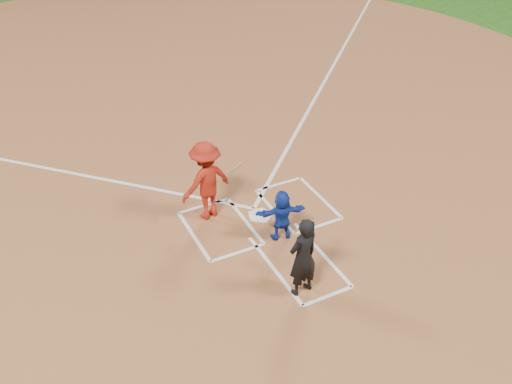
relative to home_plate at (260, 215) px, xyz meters
name	(u,v)px	position (x,y,z in m)	size (l,w,h in m)	color
ground	(260,216)	(0.00, 0.00, -0.02)	(120.00, 120.00, 0.00)	#205214
home_plate_dirt	(169,108)	(0.00, 6.00, -0.01)	(28.00, 28.00, 0.01)	brown
home_plate	(260,215)	(0.00, 0.00, 0.00)	(0.60, 0.60, 0.02)	white
catcher	(282,215)	(0.06, -0.87, 0.57)	(1.07, 0.34, 1.16)	#1635B5
umpire	(303,257)	(-0.38, -2.45, 0.84)	(0.62, 0.40, 1.69)	black
chalk_markings	(177,118)	(0.00, 5.29, -0.01)	(28.35, 17.32, 0.01)	white
batter_at_plate	(206,181)	(-1.02, 0.55, 0.91)	(1.59, 0.93, 1.84)	#A51F12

